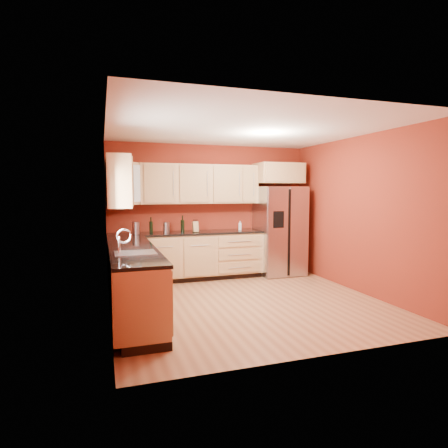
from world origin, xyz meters
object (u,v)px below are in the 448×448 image
(refrigerator, at_px, (279,231))
(soap_dispenser, at_px, (240,225))
(wine_bottle_a, at_px, (151,225))
(knife_block, at_px, (195,227))
(canister_left, at_px, (136,228))

(refrigerator, bearing_deg, soap_dispenser, 171.98)
(refrigerator, relative_size, wine_bottle_a, 6.08)
(knife_block, height_order, soap_dispenser, knife_block)
(canister_left, relative_size, knife_block, 1.08)
(canister_left, relative_size, wine_bottle_a, 0.73)
(knife_block, bearing_deg, refrigerator, -3.13)
(wine_bottle_a, xyz_separation_m, knife_block, (0.82, -0.10, -0.05))
(refrigerator, bearing_deg, knife_block, 179.66)
(refrigerator, bearing_deg, wine_bottle_a, 177.60)
(canister_left, bearing_deg, wine_bottle_a, 11.69)
(refrigerator, bearing_deg, canister_left, 179.00)
(refrigerator, height_order, knife_block, refrigerator)
(knife_block, bearing_deg, wine_bottle_a, 170.41)
(refrigerator, distance_m, wine_bottle_a, 2.57)
(canister_left, xyz_separation_m, soap_dispenser, (2.03, 0.06, -0.02))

